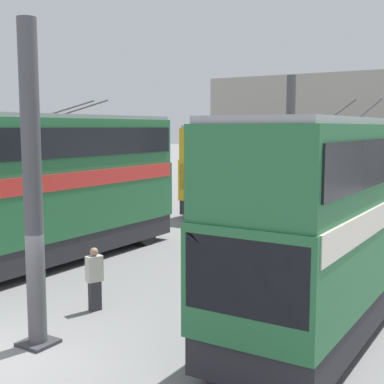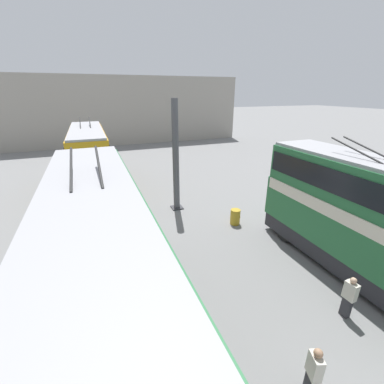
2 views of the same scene
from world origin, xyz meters
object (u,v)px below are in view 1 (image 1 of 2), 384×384
Objects in this scene: person_by_left_row at (228,283)px; oil_drum at (318,244)px; bus_right_mid at (243,162)px; bus_left_far at (338,207)px; person_aisle_foreground at (95,277)px; bus_right_near at (53,179)px.

oil_drum is at bearing -92.00° from person_by_left_row.
person_by_left_row is 7.36m from oil_drum.
person_by_left_row is at bearing -154.43° from bus_right_mid.
bus_right_mid is 6.12× the size of person_by_left_row.
bus_left_far is 6.14× the size of person_aisle_foreground.
person_by_left_row is at bearing 45.66° from person_aisle_foreground.
bus_left_far is 7.09m from oil_drum.
person_aisle_foreground is (-17.84, -4.64, -1.89)m from bus_right_mid.
oil_drum is at bearing -52.39° from bus_right_near.
bus_right_near reaches higher than person_aisle_foreground.
bus_left_far reaches higher than bus_right_mid.
bus_right_near is 8.22m from person_by_left_row.
person_by_left_row is at bearing 116.26° from bus_left_far.
person_by_left_row is 3.52m from person_aisle_foreground.
bus_left_far is at bearing -91.53° from bus_right_near.
oil_drum is at bearing 91.05° from person_aisle_foreground.
bus_right_mid is at bearing -67.67° from person_by_left_row.
bus_left_far is 1.03× the size of bus_right_mid.
bus_right_near is 6.64× the size of person_aisle_foreground.
person_by_left_row is 0.97× the size of person_aisle_foreground.
person_aisle_foreground is (-1.54, 3.16, 0.03)m from person_by_left_row.
bus_right_near reaches higher than person_by_left_row.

